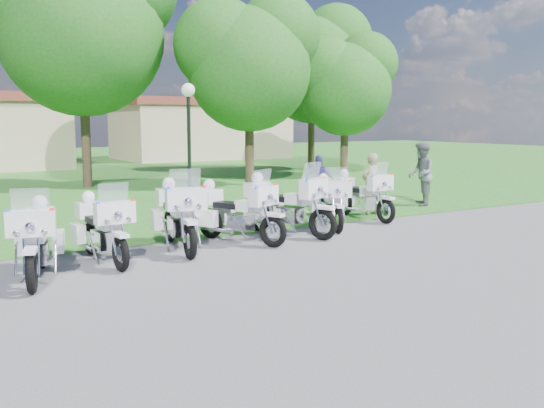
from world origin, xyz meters
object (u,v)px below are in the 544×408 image
motorcycle_1 (102,227)px  motorcycle_3 (235,211)px  motorcycle_0 (37,239)px  lamp_post (189,112)px  bystander_a (371,184)px  motorcycle_2 (177,214)px  motorcycle_6 (361,194)px  bystander_b (421,174)px  bystander_c (319,182)px  motorcycle_5 (329,201)px  motorcycle_4 (284,204)px

motorcycle_1 → motorcycle_3: 3.02m
motorcycle_0 → motorcycle_1: bearing=-137.2°
lamp_post → bystander_a: lamp_post is taller
motorcycle_2 → motorcycle_6: bearing=-159.6°
motorcycle_6 → bystander_b: (3.16, 0.96, 0.33)m
bystander_a → bystander_c: bystander_a is taller
bystander_c → motorcycle_5: bearing=86.4°
motorcycle_0 → bystander_c: motorcycle_0 is taller
motorcycle_2 → lamp_post: 7.63m
motorcycle_0 → motorcycle_6: bearing=-151.2°
motorcycle_0 → motorcycle_3: (4.26, 1.00, 0.01)m
motorcycle_0 → motorcycle_6: motorcycle_0 is taller
motorcycle_2 → bystander_b: bystander_b is taller
motorcycle_6 → bystander_b: bystander_b is taller
motorcycle_1 → bystander_a: bearing=-171.0°
motorcycle_3 → motorcycle_4: 1.36m
motorcycle_3 → bystander_a: 5.20m
motorcycle_0 → motorcycle_5: motorcycle_0 is taller
motorcycle_0 → motorcycle_2: motorcycle_2 is taller
motorcycle_0 → lamp_post: 9.97m
motorcycle_6 → bystander_c: size_ratio=1.47×
motorcycle_2 → bystander_b: bearing=-157.3°
motorcycle_1 → bystander_c: bystander_c is taller
motorcycle_0 → bystander_b: size_ratio=1.18×
motorcycle_5 → lamp_post: 6.60m
motorcycle_6 → bystander_a: bystander_a is taller
motorcycle_3 → motorcycle_1: bearing=-16.4°
motorcycle_1 → motorcycle_6: bearing=-172.6°
bystander_c → motorcycle_6: bearing=112.3°
motorcycle_0 → bystander_a: (9.26, 2.41, 0.19)m
motorcycle_5 → lamp_post: (-1.10, 6.10, 2.25)m
motorcycle_0 → lamp_post: bearing=-113.2°
bystander_c → motorcycle_1: bearing=52.9°
motorcycle_3 → motorcycle_5: (2.89, 0.50, -0.03)m
motorcycle_1 → lamp_post: (4.80, 6.94, 2.25)m
motorcycle_4 → bystander_a: bystander_a is taller
motorcycle_6 → lamp_post: bearing=-66.5°
lamp_post → bystander_b: lamp_post is taller
lamp_post → motorcycle_2: bearing=-115.5°
motorcycle_3 → motorcycle_5: motorcycle_3 is taller
motorcycle_4 → motorcycle_6: bearing=175.8°
motorcycle_5 → bystander_c: 3.24m
motorcycle_3 → bystander_c: size_ratio=1.43×
bystander_b → motorcycle_6: bearing=-33.2°
motorcycle_2 → motorcycle_3: bearing=-169.9°
bystander_a → bystander_b: bystander_b is taller
motorcycle_2 → motorcycle_6: size_ratio=1.09×
motorcycle_5 → motorcycle_4: bearing=35.8°
motorcycle_0 → bystander_b: bystander_b is taller
lamp_post → motorcycle_1: bearing=-124.6°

